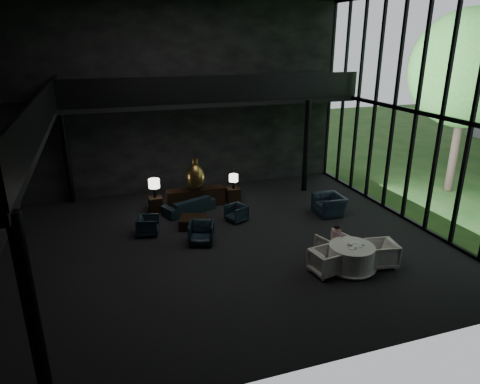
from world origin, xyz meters
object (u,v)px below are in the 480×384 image
object	(u,v)px
sofa	(188,203)
lounge_armchair_west	(148,226)
dining_chair_east	(381,251)
dining_chair_west	(326,260)
side_table_left	(156,204)
window_armchair	(329,201)
table_lamp_right	(234,179)
child	(337,234)
side_table_right	(233,195)
dining_chair_north	(332,244)
coffee_table	(192,222)
bronze_urn	(196,177)
lounge_armchair_east	(236,213)
console	(196,198)
table_lamp_left	(154,184)
dining_table	(351,259)
lounge_armchair_south	(201,231)

from	to	relation	value
sofa	lounge_armchair_west	size ratio (longest dim) A/B	2.94
dining_chair_east	dining_chair_west	bearing A→B (deg)	-84.13
side_table_left	window_armchair	distance (m)	6.77
table_lamp_right	child	xyz separation A→B (m)	(1.63, -5.42, -0.30)
table_lamp_right	window_armchair	world-z (taller)	table_lamp_right
side_table_right	window_armchair	size ratio (longest dim) A/B	0.47
dining_chair_north	dining_chair_west	xyz separation A→B (m)	(-0.69, -0.83, -0.02)
sofa	side_table_left	bearing A→B (deg)	-45.69
dining_chair_east	dining_chair_west	world-z (taller)	dining_chair_east
coffee_table	dining_chair_west	world-z (taller)	dining_chair_west
coffee_table	bronze_urn	bearing A→B (deg)	72.73
bronze_urn	lounge_armchair_east	xyz separation A→B (m)	(1.10, -1.82, -0.99)
bronze_urn	dining_chair_north	distance (m)	6.25
console	table_lamp_right	xyz separation A→B (m)	(1.60, -0.05, 0.66)
table_lamp_left	table_lamp_right	size ratio (longest dim) A/B	1.18
dining_table	dining_chair_west	size ratio (longest dim) A/B	1.77
dining_chair_east	console	bearing A→B (deg)	-137.92
lounge_armchair_west	lounge_armchair_south	bearing A→B (deg)	-114.64
dining_chair_west	lounge_armchair_east	bearing A→B (deg)	8.19
bronze_urn	table_lamp_left	bearing A→B (deg)	171.97
table_lamp_left	table_lamp_right	xyz separation A→B (m)	(3.20, -0.12, -0.06)
side_table_left	lounge_armchair_west	xyz separation A→B (m)	(-0.56, -2.13, 0.06)
table_lamp_left	side_table_right	xyz separation A→B (m)	(3.20, -0.01, -0.79)
side_table_left	lounge_armchair_east	xyz separation A→B (m)	(2.70, -1.99, 0.03)
lounge_armchair_south	child	size ratio (longest dim) A/B	1.55
bronze_urn	dining_chair_west	size ratio (longest dim) A/B	1.55
lounge_armchair_east	dining_chair_west	bearing A→B (deg)	-6.29
bronze_urn	child	xyz separation A→B (m)	(3.23, -5.31, -0.57)
sofa	console	bearing A→B (deg)	-148.39
dining_chair_north	dining_chair_west	world-z (taller)	dining_chair_north
child	side_table_left	bearing A→B (deg)	-48.63
console	table_lamp_right	distance (m)	1.73
bronze_urn	dining_table	size ratio (longest dim) A/B	0.88
console	dining_chair_north	size ratio (longest dim) A/B	2.62
lounge_armchair_south	dining_chair_north	bearing A→B (deg)	-11.85
dining_table	dining_chair_north	world-z (taller)	dining_chair_north
dining_chair_east	dining_table	bearing A→B (deg)	-86.57
lounge_armchair_east	dining_chair_west	size ratio (longest dim) A/B	0.74
dining_table	lounge_armchair_west	bearing A→B (deg)	141.45
table_lamp_left	dining_chair_east	distance (m)	8.74
lounge_armchair_east	lounge_armchair_south	world-z (taller)	lounge_armchair_south
window_armchair	dining_chair_east	xyz separation A→B (m)	(-0.55, -4.04, -0.08)
dining_table	child	world-z (taller)	child
side_table_left	table_lamp_right	xyz separation A→B (m)	(3.20, -0.07, 0.75)
coffee_table	side_table_right	bearing A→B (deg)	43.38
dining_chair_east	table_lamp_right	bearing A→B (deg)	-148.94
console	lounge_armchair_west	xyz separation A→B (m)	(-2.16, -2.11, -0.03)
coffee_table	dining_chair_east	distance (m)	6.52
side_table_left	lounge_armchair_west	bearing A→B (deg)	-104.72
bronze_urn	side_table_left	world-z (taller)	bronze_urn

